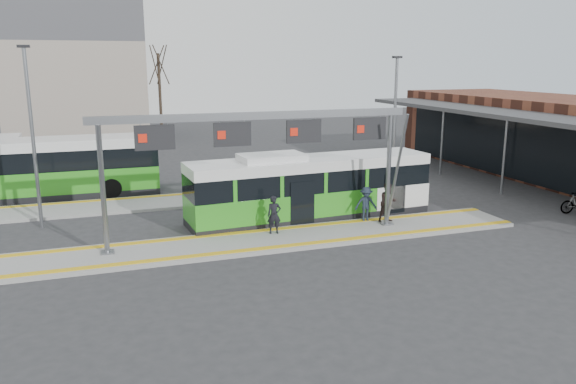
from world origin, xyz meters
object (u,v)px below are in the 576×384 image
object	(u,v)px
hero_bus	(310,188)
passenger_c	(366,204)
passenger_b	(388,202)
passenger_a	(274,215)
gantry	(261,138)

from	to	relation	value
hero_bus	passenger_c	xyz separation A→B (m)	(2.08, -1.75, -0.53)
hero_bus	passenger_b	distance (m)	3.71
passenger_a	passenger_c	xyz separation A→B (m)	(4.55, 0.46, -0.02)
passenger_a	passenger_b	xyz separation A→B (m)	(5.43, 0.01, 0.09)
gantry	passenger_c	size ratio (longest dim) A/B	8.18
passenger_a	passenger_c	world-z (taller)	passenger_a
gantry	passenger_b	xyz separation A→B (m)	(6.08, 0.39, -3.25)
hero_bus	passenger_b	bearing A→B (deg)	-40.61
hero_bus	passenger_a	distance (m)	3.36
passenger_a	passenger_b	size ratio (longest dim) A/B	0.90
passenger_b	passenger_c	world-z (taller)	passenger_b
hero_bus	passenger_c	bearing A→B (deg)	-44.01
passenger_c	passenger_b	bearing A→B (deg)	-12.60
passenger_a	passenger_b	world-z (taller)	passenger_b
gantry	passenger_a	size ratio (longest dim) A/B	8.02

